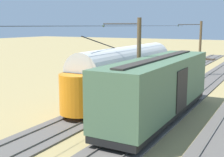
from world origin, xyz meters
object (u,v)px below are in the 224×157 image
Objects in this scene: boxcar_adjacent at (159,86)px; spare_tie_stack at (130,78)px; catenary_pole_foreground at (199,48)px; catenary_pole_mid_near at (138,64)px; vintage_streetcar at (126,71)px.

boxcar_adjacent is 5.45× the size of spare_tie_stack.
boxcar_adjacent is 2.01× the size of catenary_pole_foreground.
catenary_pole_foreground reaches higher than boxcar_adjacent.
vintage_streetcar is at bearing -54.71° from catenary_pole_mid_near.
spare_tie_stack is at bearing -56.99° from boxcar_adjacent.
catenary_pole_foreground is 17.87m from catenary_pole_mid_near.
boxcar_adjacent is 18.57m from catenary_pole_foreground.
catenary_pole_foreground is (-2.65, -14.13, 1.17)m from vintage_streetcar.
catenary_pole_mid_near is (1.80, -0.57, 1.26)m from boxcar_adjacent.
boxcar_adjacent is at bearing 135.90° from vintage_streetcar.
vintage_streetcar is at bearing -44.10° from boxcar_adjacent.
catenary_pole_mid_near is 13.06m from spare_tie_stack.
vintage_streetcar is 8.39m from spare_tie_stack.
boxcar_adjacent is 14.20m from spare_tie_stack.
vintage_streetcar reaches higher than boxcar_adjacent.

